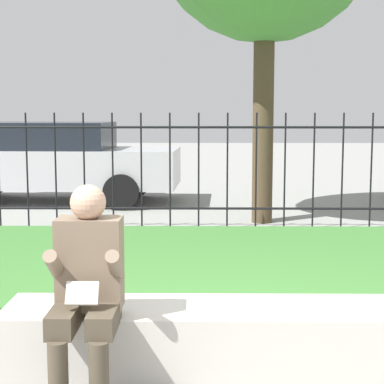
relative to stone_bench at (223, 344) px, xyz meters
name	(u,v)px	position (x,y,z in m)	size (l,w,h in m)	color
ground_plane	(228,374)	(0.03, 0.00, -0.20)	(60.00, 60.00, 0.00)	gray
stone_bench	(223,344)	(0.00, 0.00, 0.00)	(2.76, 0.58, 0.44)	beige
person_seated_reader	(87,284)	(-0.80, -0.32, 0.48)	(0.42, 0.73, 1.24)	black
grass_berm	(218,267)	(0.03, 2.42, -0.09)	(8.30, 3.43, 0.21)	#3D7533
iron_fence	(213,171)	(0.03, 4.85, 0.66)	(6.30, 0.03, 1.64)	black
car_parked_left	(48,160)	(-2.93, 7.77, 0.58)	(4.72, 2.09, 1.47)	#B7B7BC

